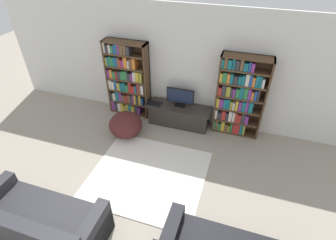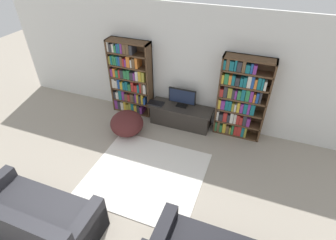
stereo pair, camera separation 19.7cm
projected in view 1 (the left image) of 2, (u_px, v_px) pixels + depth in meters
wall_back at (185, 67)px, 5.63m from camera, size 8.80×0.06×2.60m
bookshelf_left at (127, 80)px, 6.07m from camera, size 0.99×0.30×1.79m
bookshelf_right at (238, 97)px, 5.42m from camera, size 0.99×0.30×1.79m
tv_stand at (179, 115)px, 6.03m from camera, size 1.43×0.49×0.47m
television at (180, 97)px, 5.80m from camera, size 0.62×0.16×0.43m
laptop at (154, 104)px, 5.97m from camera, size 0.36×0.21×0.03m
area_rug at (148, 175)px, 4.87m from camera, size 2.07×1.88×0.02m
couch_left_sectional at (40, 224)px, 3.75m from camera, size 1.84×0.84×0.80m
beanbag_ottoman at (126, 125)px, 5.69m from camera, size 0.72×0.72×0.53m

